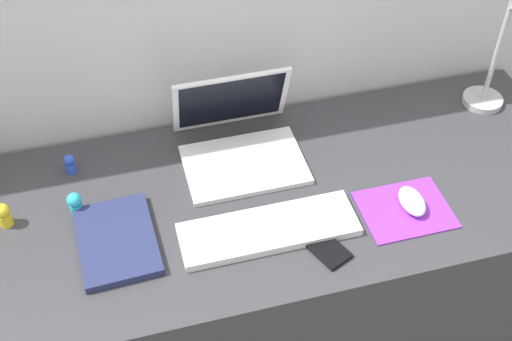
{
  "coord_description": "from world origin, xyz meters",
  "views": [
    {
      "loc": [
        -0.28,
        -1.06,
        1.92
      ],
      "look_at": [
        0.0,
        0.0,
        0.83
      ],
      "focal_mm": 46.74,
      "sensor_mm": 36.0,
      "label": 1
    }
  ],
  "objects": [
    {
      "name": "keyboard",
      "position": [
        0.0,
        -0.12,
        0.75
      ],
      "size": [
        0.41,
        0.13,
        0.02
      ],
      "primitive_type": "cube",
      "color": "white",
      "rests_on": "desk"
    },
    {
      "name": "desk_lamp",
      "position": [
        0.71,
        0.16,
        0.91
      ],
      "size": [
        0.11,
        0.16,
        0.37
      ],
      "color": "#B7B7BC",
      "rests_on": "desk"
    },
    {
      "name": "desk",
      "position": [
        0.0,
        0.0,
        0.37
      ],
      "size": [
        1.69,
        0.62,
        0.74
      ],
      "primitive_type": "cube",
      "color": "#38383D",
      "rests_on": "ground_plane"
    },
    {
      "name": "cell_phone",
      "position": [
        0.11,
        -0.19,
        0.74
      ],
      "size": [
        0.11,
        0.14,
        0.01
      ],
      "primitive_type": "cube",
      "rotation": [
        0.0,
        0.0,
        0.41
      ],
      "color": "black",
      "rests_on": "desk"
    },
    {
      "name": "laptop",
      "position": [
        0.0,
        0.17,
        0.79
      ],
      "size": [
        0.3,
        0.28,
        0.21
      ],
      "color": "white",
      "rests_on": "desk"
    },
    {
      "name": "mouse",
      "position": [
        0.35,
        -0.13,
        0.76
      ],
      "size": [
        0.06,
        0.1,
        0.03
      ],
      "primitive_type": "ellipsoid",
      "color": "white",
      "rests_on": "mousepad"
    },
    {
      "name": "back_wall",
      "position": [
        0.0,
        0.35,
        0.84
      ],
      "size": [
        2.89,
        0.05,
        1.69
      ],
      "primitive_type": "cube",
      "color": "silver",
      "rests_on": "ground_plane"
    },
    {
      "name": "toy_figurine_yellow",
      "position": [
        -0.58,
        0.07,
        0.77
      ],
      "size": [
        0.03,
        0.03,
        0.06
      ],
      "color": "yellow",
      "rests_on": "desk"
    },
    {
      "name": "mousepad",
      "position": [
        0.33,
        -0.13,
        0.74
      ],
      "size": [
        0.21,
        0.17,
        0.0
      ],
      "primitive_type": "cube",
      "color": "purple",
      "rests_on": "desk"
    },
    {
      "name": "notebook_pad",
      "position": [
        -0.34,
        -0.06,
        0.75
      ],
      "size": [
        0.18,
        0.25,
        0.02
      ],
      "primitive_type": "cube",
      "rotation": [
        0.0,
        0.0,
        0.04
      ],
      "color": "navy",
      "rests_on": "desk"
    },
    {
      "name": "toy_figurine_cyan",
      "position": [
        -0.42,
        0.06,
        0.77
      ],
      "size": [
        0.04,
        0.04,
        0.06
      ],
      "color": "#28B7CC",
      "rests_on": "desk"
    },
    {
      "name": "toy_figurine_blue",
      "position": [
        -0.42,
        0.2,
        0.77
      ],
      "size": [
        0.03,
        0.03,
        0.06
      ],
      "color": "blue",
      "rests_on": "desk"
    }
  ]
}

